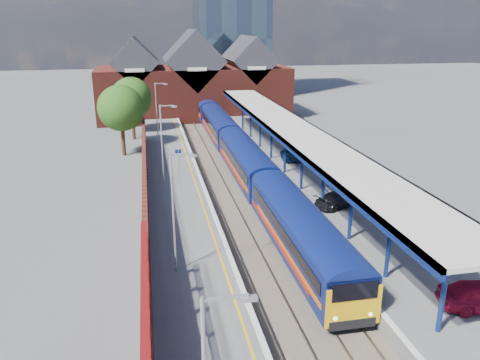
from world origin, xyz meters
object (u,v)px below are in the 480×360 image
object	(u,v)px
train	(231,140)
lamp_post_d	(158,108)
parked_car_dark	(339,200)
parked_car_silver	(351,190)
lamp_post_b	(176,206)
lamp_post_c	(163,139)
platform_sign	(178,158)
parked_car_blue	(303,155)

from	to	relation	value
train	lamp_post_d	world-z (taller)	lamp_post_d
lamp_post_d	parked_car_dark	bearing A→B (deg)	-62.19
lamp_post_d	parked_car_silver	bearing A→B (deg)	-57.15
train	lamp_post_d	distance (m)	10.06
lamp_post_b	lamp_post_c	xyz separation A→B (m)	(0.00, 16.00, 0.00)
lamp_post_b	platform_sign	size ratio (longest dim) A/B	2.80
lamp_post_b	lamp_post_d	distance (m)	32.00
train	lamp_post_c	size ratio (longest dim) A/B	9.42
lamp_post_b	lamp_post_c	size ratio (longest dim) A/B	1.00
train	parked_car_silver	xyz separation A→B (m)	(6.86, -17.20, -0.45)
parked_car_blue	parked_car_dark	bearing A→B (deg)	-178.46
lamp_post_c	parked_car_blue	bearing A→B (deg)	16.65
lamp_post_c	lamp_post_d	bearing A→B (deg)	90.00
lamp_post_d	platform_sign	xyz separation A→B (m)	(1.36, -14.00, -2.30)
platform_sign	parked_car_silver	bearing A→B (deg)	-33.36
parked_car_dark	parked_car_blue	bearing A→B (deg)	-28.30
train	lamp_post_b	xyz separation A→B (m)	(-7.86, -26.40, 2.87)
parked_car_silver	parked_car_blue	world-z (taller)	parked_car_silver
parked_car_silver	parked_car_dark	world-z (taller)	parked_car_silver
lamp_post_b	parked_car_blue	bearing A→B (deg)	54.76
train	lamp_post_c	bearing A→B (deg)	-127.06
train	parked_car_silver	distance (m)	18.52
lamp_post_c	parked_car_dark	xyz separation A→B (m)	(12.92, -8.50, -3.40)
parked_car_blue	parked_car_silver	bearing A→B (deg)	-170.18
lamp_post_b	lamp_post_c	distance (m)	16.00
train	lamp_post_c	distance (m)	13.35
lamp_post_d	platform_sign	size ratio (longest dim) A/B	2.80
parked_car_silver	parked_car_dark	size ratio (longest dim) A/B	1.00
lamp_post_d	parked_car_silver	distance (m)	27.34
platform_sign	parked_car_blue	world-z (taller)	platform_sign
parked_car_silver	lamp_post_d	bearing A→B (deg)	34.03
lamp_post_c	parked_car_blue	world-z (taller)	lamp_post_c
lamp_post_c	parked_car_blue	distance (m)	15.33
lamp_post_c	parked_car_dark	distance (m)	15.84
lamp_post_b	lamp_post_d	size ratio (longest dim) A/B	1.00
train	parked_car_dark	xyz separation A→B (m)	(5.07, -18.90, -0.53)
parked_car_silver	parked_car_blue	bearing A→B (deg)	3.17
parked_car_dark	parked_car_blue	distance (m)	12.87
parked_car_blue	lamp_post_c	bearing A→B (deg)	114.47
lamp_post_d	parked_car_blue	distance (m)	18.81
train	lamp_post_d	bearing A→B (deg)	144.53
lamp_post_c	lamp_post_d	world-z (taller)	same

